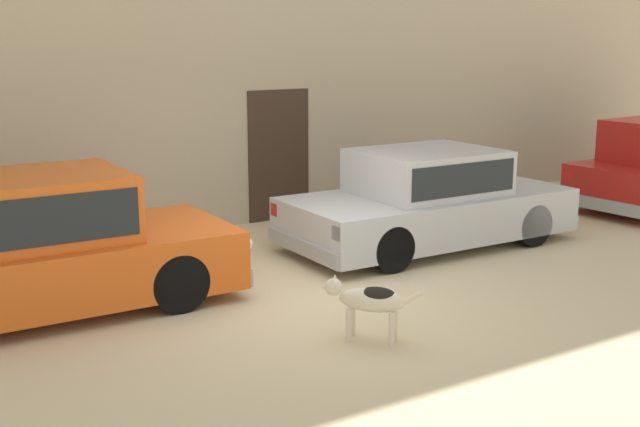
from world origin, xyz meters
name	(u,v)px	position (x,y,z in m)	size (l,w,h in m)	color
ground_plane	(309,295)	(0.00, 0.00, 0.00)	(80.00, 80.00, 0.00)	#CCB78E
parked_sedan_nearest	(41,245)	(-2.74, 1.07, 0.74)	(4.28, 1.84, 1.52)	#D15619
parked_sedan_second	(428,199)	(2.60, 1.03, 0.68)	(4.31, 1.87, 1.38)	#B2B5BA
stray_dog_spotted	(368,299)	(-0.24, -1.52, 0.42)	(0.76, 0.83, 0.64)	beige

